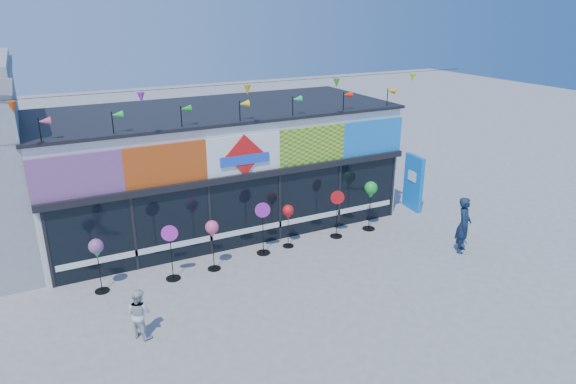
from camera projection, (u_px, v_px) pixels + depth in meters
ground at (295, 295)px, 13.89m from camera, size 80.00×80.00×0.00m
kite_shop at (218, 166)px, 18.18m from camera, size 16.00×5.70×5.31m
blue_sign at (413, 182)px, 19.48m from camera, size 0.26×1.07×2.12m
spinner_0 at (97, 250)px, 13.65m from camera, size 0.40×0.40×1.57m
spinner_1 at (171, 251)px, 14.42m from camera, size 0.46×0.42×1.67m
spinner_2 at (212, 231)px, 14.85m from camera, size 0.40×0.40×1.56m
spinner_3 at (263, 227)px, 15.94m from camera, size 0.47×0.44×1.71m
spinner_4 at (288, 213)px, 16.33m from camera, size 0.37×0.37×1.45m
spinner_5 at (337, 213)px, 17.12m from camera, size 0.44×0.42×1.65m
spinner_6 at (371, 191)px, 17.53m from camera, size 0.45×0.45×1.76m
adult_man at (464, 225)px, 16.09m from camera, size 0.79×0.75×1.82m
child at (139, 313)px, 11.97m from camera, size 0.63×0.69×1.24m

